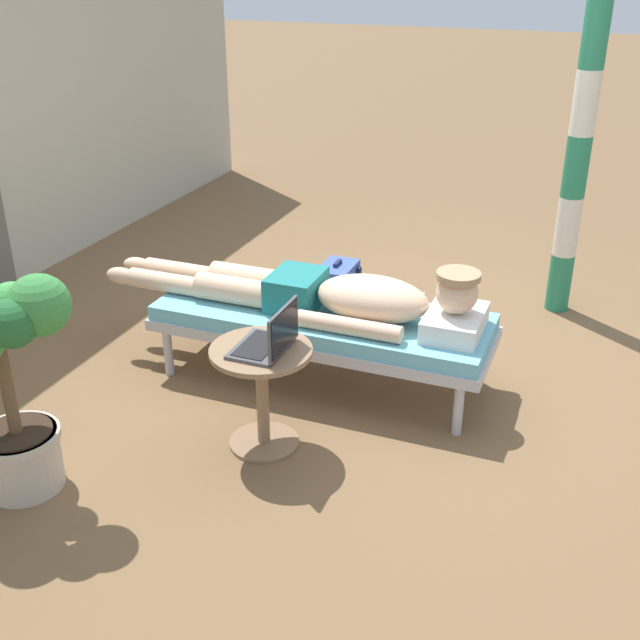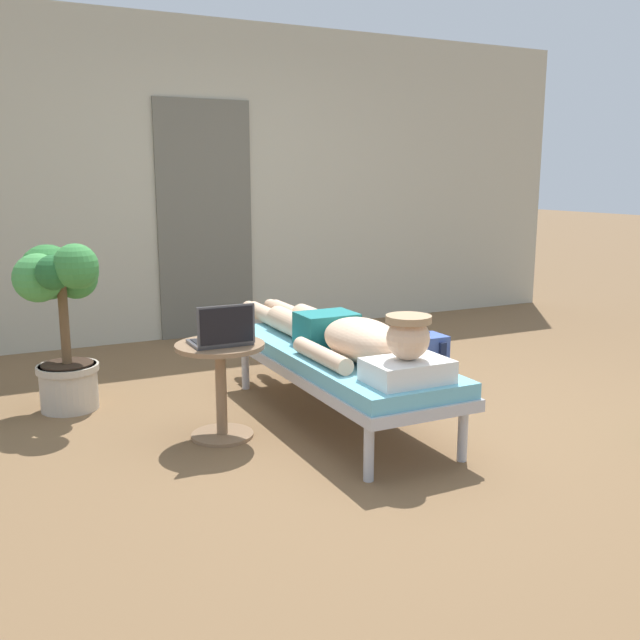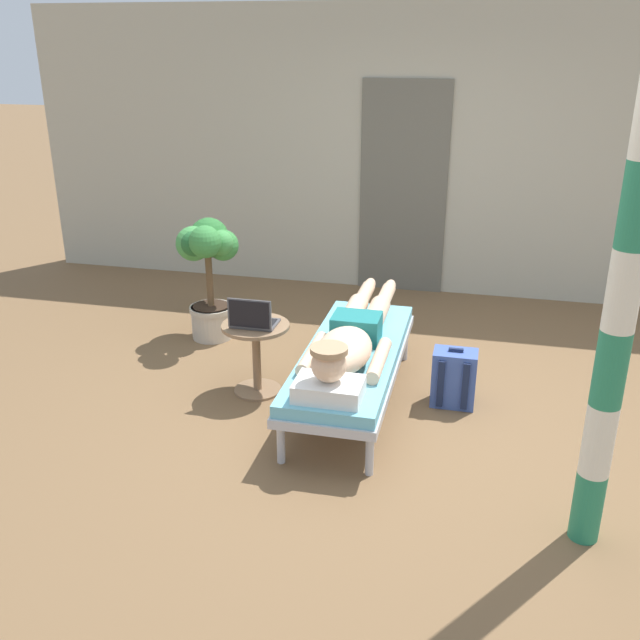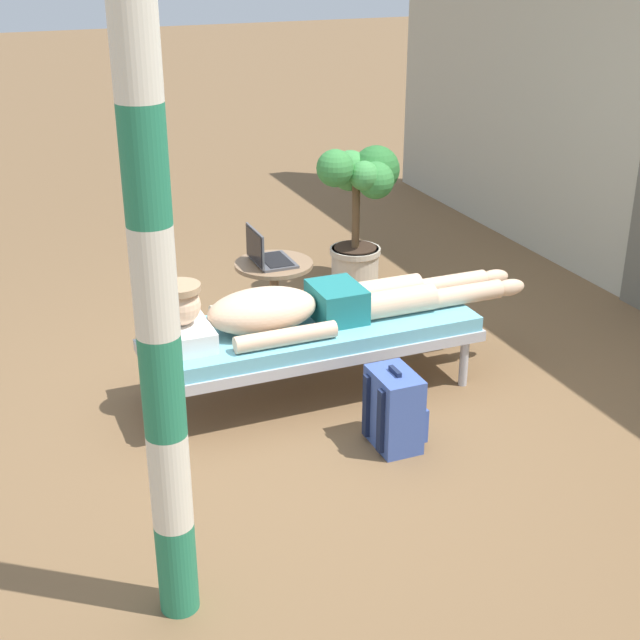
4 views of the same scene
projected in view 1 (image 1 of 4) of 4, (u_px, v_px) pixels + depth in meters
The scene contains 7 objects.
ground_plane at pixel (352, 362), 4.55m from camera, with size 40.00×40.00×0.00m, color brown.
lounge_chair at pixel (322, 323), 4.23m from camera, with size 0.64×1.84×0.42m.
person_reclining at pixel (331, 295), 4.14m from camera, with size 0.53×2.17×0.33m.
side_table at pixel (262, 380), 3.65m from camera, with size 0.48×0.48×0.52m.
laptop at pixel (271, 339), 3.54m from camera, with size 0.31×0.24×0.23m.
backpack at pixel (337, 295), 4.93m from camera, with size 0.30×0.26×0.42m.
porch_post at pixel (585, 103), 4.63m from camera, with size 0.15×0.15×2.69m.
Camera 1 is at (-3.78, -1.28, 2.20)m, focal length 43.79 mm.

